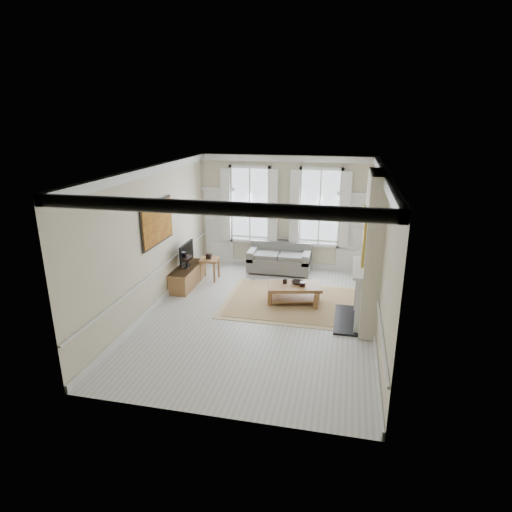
% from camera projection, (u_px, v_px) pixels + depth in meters
% --- Properties ---
extents(floor, '(7.20, 7.20, 0.00)m').
position_uv_depth(floor, '(260.00, 316.00, 10.02)').
color(floor, '#B7B5AD').
rests_on(floor, ground).
extents(ceiling, '(7.20, 7.20, 0.00)m').
position_uv_depth(ceiling, '(260.00, 169.00, 8.96)').
color(ceiling, white).
rests_on(ceiling, back_wall).
extents(back_wall, '(5.20, 0.00, 5.20)m').
position_uv_depth(back_wall, '(284.00, 213.00, 12.83)').
color(back_wall, beige).
rests_on(back_wall, floor).
extents(left_wall, '(0.00, 7.20, 7.20)m').
position_uv_depth(left_wall, '(151.00, 240.00, 10.02)').
color(left_wall, beige).
rests_on(left_wall, floor).
extents(right_wall, '(0.00, 7.20, 7.20)m').
position_uv_depth(right_wall, '(381.00, 255.00, 8.97)').
color(right_wall, beige).
rests_on(right_wall, floor).
extents(window_left, '(1.26, 0.20, 2.20)m').
position_uv_depth(window_left, '(250.00, 205.00, 12.94)').
color(window_left, '#B2BCC6').
rests_on(window_left, back_wall).
extents(window_right, '(1.26, 0.20, 2.20)m').
position_uv_depth(window_right, '(320.00, 208.00, 12.51)').
color(window_right, '#B2BCC6').
rests_on(window_right, back_wall).
extents(door_left, '(0.90, 0.08, 2.30)m').
position_uv_depth(door_left, '(219.00, 227.00, 13.38)').
color(door_left, silver).
rests_on(door_left, floor).
extents(door_right, '(0.90, 0.08, 2.30)m').
position_uv_depth(door_right, '(353.00, 235.00, 12.55)').
color(door_right, silver).
rests_on(door_right, floor).
extents(painting, '(0.05, 1.66, 1.06)m').
position_uv_depth(painting, '(157.00, 223.00, 10.18)').
color(painting, '#B9881F').
rests_on(painting, left_wall).
extents(chimney_breast, '(0.35, 1.70, 3.38)m').
position_uv_depth(chimney_breast, '(372.00, 251.00, 9.19)').
color(chimney_breast, beige).
rests_on(chimney_breast, floor).
extents(hearth, '(0.55, 1.50, 0.05)m').
position_uv_depth(hearth, '(347.00, 320.00, 9.80)').
color(hearth, black).
rests_on(hearth, floor).
extents(fireplace, '(0.21, 1.45, 1.33)m').
position_uv_depth(fireplace, '(358.00, 292.00, 9.53)').
color(fireplace, silver).
rests_on(fireplace, floor).
extents(mirror, '(0.06, 1.26, 1.06)m').
position_uv_depth(mirror, '(363.00, 235.00, 9.12)').
color(mirror, gold).
rests_on(mirror, chimney_breast).
extents(sofa, '(1.83, 0.89, 0.86)m').
position_uv_depth(sofa, '(280.00, 260.00, 12.81)').
color(sofa, slate).
rests_on(sofa, floor).
extents(side_table, '(0.57, 0.57, 0.61)m').
position_uv_depth(side_table, '(209.00, 262.00, 12.15)').
color(side_table, brown).
rests_on(side_table, floor).
extents(rug, '(3.50, 2.60, 0.02)m').
position_uv_depth(rug, '(294.00, 302.00, 10.74)').
color(rug, '#A57D55').
rests_on(rug, floor).
extents(coffee_table, '(1.42, 1.02, 0.48)m').
position_uv_depth(coffee_table, '(294.00, 288.00, 10.62)').
color(coffee_table, brown).
rests_on(coffee_table, rug).
extents(ceramic_pot_a, '(0.11, 0.11, 0.11)m').
position_uv_depth(ceramic_pot_a, '(285.00, 281.00, 10.67)').
color(ceramic_pot_a, black).
rests_on(ceramic_pot_a, coffee_table).
extents(ceramic_pot_b, '(0.15, 0.15, 0.11)m').
position_uv_depth(ceramic_pot_b, '(302.00, 284.00, 10.49)').
color(ceramic_pot_b, black).
rests_on(ceramic_pot_b, coffee_table).
extents(bowl, '(0.34, 0.34, 0.07)m').
position_uv_depth(bowl, '(297.00, 282.00, 10.66)').
color(bowl, black).
rests_on(bowl, coffee_table).
extents(tv_stand, '(0.49, 1.53, 0.55)m').
position_uv_depth(tv_stand, '(187.00, 276.00, 11.74)').
color(tv_stand, brown).
rests_on(tv_stand, floor).
extents(tv, '(0.08, 0.90, 0.68)m').
position_uv_depth(tv, '(187.00, 253.00, 11.52)').
color(tv, black).
rests_on(tv, tv_stand).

